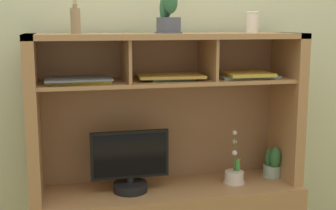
{
  "coord_description": "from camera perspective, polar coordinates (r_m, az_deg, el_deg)",
  "views": [
    {
      "loc": [
        -0.58,
        -2.44,
        1.41
      ],
      "look_at": [
        0.0,
        0.0,
        0.96
      ],
      "focal_mm": 48.88,
      "sensor_mm": 36.0,
      "label": 1
    }
  ],
  "objects": [
    {
      "name": "potted_succulent",
      "position": [
        2.49,
        0.03,
        11.09
      ],
      "size": [
        0.15,
        0.15,
        0.23
      ],
      "color": "#474A5A",
      "rests_on": "media_console"
    },
    {
      "name": "back_wall",
      "position": [
        2.77,
        -1.31,
        9.95
      ],
      "size": [
        6.0,
        0.02,
        2.8
      ],
      "primitive_type": "cube",
      "color": "beige",
      "rests_on": "ground"
    },
    {
      "name": "diffuser_bottle",
      "position": [
        2.43,
        -11.47,
        10.34
      ],
      "size": [
        0.05,
        0.05,
        0.28
      ],
      "color": "#8D7150",
      "rests_on": "media_console"
    },
    {
      "name": "tv_monitor",
      "position": [
        2.55,
        -4.76,
        -7.49
      ],
      "size": [
        0.43,
        0.19,
        0.34
      ],
      "color": "black",
      "rests_on": "media_console"
    },
    {
      "name": "magazine_stack_left",
      "position": [
        2.64,
        9.83,
        3.7
      ],
      "size": [
        0.34,
        0.25,
        0.03
      ],
      "color": "slate",
      "rests_on": "media_console"
    },
    {
      "name": "magazine_stack_centre",
      "position": [
        2.53,
        0.29,
        3.57
      ],
      "size": [
        0.37,
        0.25,
        0.03
      ],
      "color": "#4E7D60",
      "rests_on": "media_console"
    },
    {
      "name": "media_console",
      "position": [
        2.71,
        -0.04,
        -11.69
      ],
      "size": [
        1.51,
        0.51,
        1.36
      ],
      "color": "#A47248",
      "rests_on": "ground"
    },
    {
      "name": "ceramic_vase",
      "position": [
        2.66,
        10.52,
        10.12
      ],
      "size": [
        0.07,
        0.07,
        0.12
      ],
      "color": "silver",
      "rests_on": "media_console"
    },
    {
      "name": "potted_fern",
      "position": [
        2.88,
        12.93,
        -7.18
      ],
      "size": [
        0.13,
        0.13,
        0.19
      ],
      "color": "#91A095",
      "rests_on": "media_console"
    },
    {
      "name": "potted_orchid",
      "position": [
        2.73,
        8.27,
        -8.64
      ],
      "size": [
        0.13,
        0.13,
        0.32
      ],
      "color": "beige",
      "rests_on": "media_console"
    },
    {
      "name": "magazine_stack_right",
      "position": [
        2.42,
        -11.08,
        3.04
      ],
      "size": [
        0.35,
        0.24,
        0.03
      ],
      "color": "gold",
      "rests_on": "media_console"
    }
  ]
}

